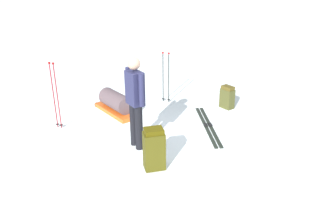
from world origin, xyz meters
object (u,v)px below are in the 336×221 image
(ski_pair_near, at_px, (208,126))
(gear_sled, at_px, (116,103))
(ski_poles_planted_near, at_px, (166,75))
(skier_standing, at_px, (135,99))
(backpack_bright, at_px, (227,97))
(backpack_large_dark, at_px, (154,149))
(ski_poles_planted_far, at_px, (55,92))

(ski_pair_near, height_order, gear_sled, gear_sled)
(ski_pair_near, bearing_deg, ski_poles_planted_near, 162.18)
(skier_standing, height_order, ski_pair_near, skier_standing)
(backpack_bright, bearing_deg, backpack_large_dark, -80.57)
(ski_poles_planted_near, bearing_deg, skier_standing, -61.76)
(backpack_bright, relative_size, gear_sled, 0.40)
(ski_pair_near, bearing_deg, backpack_large_dark, -82.42)
(ski_poles_planted_near, xyz_separation_m, gear_sled, (-0.40, -1.29, -0.48))
(backpack_large_dark, xyz_separation_m, ski_poles_planted_near, (-1.90, 2.47, 0.35))
(ski_pair_near, bearing_deg, skier_standing, -107.20)
(skier_standing, bearing_deg, ski_pair_near, 72.80)
(ski_pair_near, distance_m, ski_poles_planted_far, 3.22)
(skier_standing, height_order, ski_poles_planted_far, skier_standing)
(ski_pair_near, xyz_separation_m, ski_poles_planted_near, (-1.64, 0.53, 0.69))
(ski_pair_near, distance_m, ski_poles_planted_near, 1.86)
(skier_standing, xyz_separation_m, gear_sled, (-1.54, 0.84, -0.73))
(skier_standing, relative_size, ski_pair_near, 1.09)
(backpack_bright, distance_m, ski_poles_planted_far, 3.89)
(backpack_large_dark, distance_m, ski_poles_planted_far, 2.63)
(backpack_large_dark, distance_m, gear_sled, 2.58)
(backpack_bright, xyz_separation_m, ski_poles_planted_near, (-1.39, -0.63, 0.44))
(backpack_large_dark, relative_size, backpack_bright, 1.32)
(skier_standing, xyz_separation_m, ski_poles_planted_near, (-1.15, 2.13, -0.25))
(backpack_large_dark, distance_m, backpack_bright, 3.14)
(skier_standing, distance_m, backpack_large_dark, 1.02)
(ski_pair_near, distance_m, backpack_bright, 1.21)
(skier_standing, height_order, gear_sled, skier_standing)
(backpack_large_dark, height_order, gear_sled, backpack_large_dark)
(skier_standing, relative_size, ski_poles_planted_far, 1.21)
(gear_sled, bearing_deg, ski_poles_planted_far, -102.38)
(ski_pair_near, height_order, backpack_bright, backpack_bright)
(backpack_bright, xyz_separation_m, ski_poles_planted_far, (-2.07, -3.24, 0.51))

